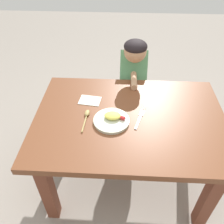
{
  "coord_description": "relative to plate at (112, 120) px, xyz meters",
  "views": [
    {
      "loc": [
        -0.06,
        -1.11,
        1.68
      ],
      "look_at": [
        -0.12,
        0.02,
        0.69
      ],
      "focal_mm": 37.58,
      "sensor_mm": 36.0,
      "label": 1
    }
  ],
  "objects": [
    {
      "name": "person",
      "position": [
        0.14,
        0.63,
        -0.16
      ],
      "size": [
        0.22,
        0.44,
        0.97
      ],
      "rotation": [
        0.0,
        0.0,
        3.14
      ],
      "color": "#443C57",
      "rests_on": "ground_plane"
    },
    {
      "name": "ground_plane",
      "position": [
        0.11,
        0.04,
        -0.68
      ],
      "size": [
        8.0,
        8.0,
        0.0
      ],
      "primitive_type": "plane",
      "color": "gray"
    },
    {
      "name": "napkin",
      "position": [
        -0.16,
        0.2,
        -0.01
      ],
      "size": [
        0.16,
        0.12,
        0.0
      ],
      "primitive_type": "cube",
      "rotation": [
        0.0,
        0.0,
        -0.13
      ],
      "color": "white",
      "rests_on": "dining_table"
    },
    {
      "name": "fork",
      "position": [
        0.18,
        0.04,
        -0.01
      ],
      "size": [
        0.08,
        0.22,
        0.01
      ],
      "rotation": [
        0.0,
        0.0,
        1.28
      ],
      "color": "silver",
      "rests_on": "dining_table"
    },
    {
      "name": "dining_table",
      "position": [
        0.11,
        0.04,
        -0.12
      ],
      "size": [
        1.22,
        0.86,
        0.67
      ],
      "color": "brown",
      "rests_on": "ground_plane"
    },
    {
      "name": "plate",
      "position": [
        0.0,
        0.0,
        0.0
      ],
      "size": [
        0.23,
        0.23,
        0.05
      ],
      "color": "beige",
      "rests_on": "dining_table"
    },
    {
      "name": "spoon",
      "position": [
        -0.16,
        0.03,
        -0.01
      ],
      "size": [
        0.04,
        0.2,
        0.02
      ],
      "rotation": [
        0.0,
        0.0,
        1.51
      ],
      "color": "tan",
      "rests_on": "dining_table"
    }
  ]
}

